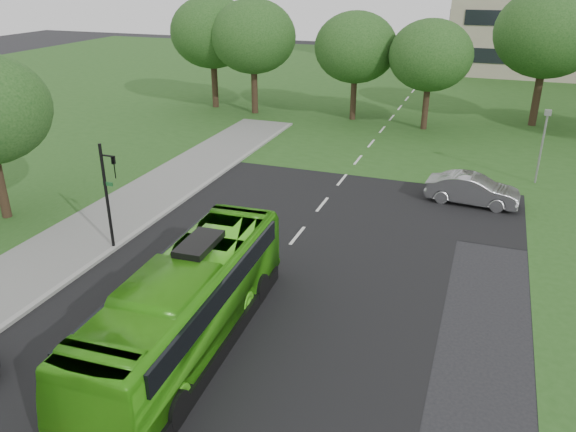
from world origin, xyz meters
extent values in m
plane|color=black|center=(0.00, 0.00, 0.00)|extent=(160.00, 160.00, 0.00)
cube|color=black|center=(0.00, 20.00, 0.01)|extent=(14.00, 120.00, 0.01)
cube|color=black|center=(0.00, 14.00, 0.01)|extent=(80.00, 12.00, 0.01)
cube|color=silver|center=(0.00, 15.00, 0.02)|extent=(0.15, 90.00, 0.01)
cube|color=#26511B|center=(0.00, 45.00, 0.01)|extent=(120.00, 60.00, 0.01)
cylinder|color=black|center=(-11.38, 27.74, 1.76)|extent=(0.53, 0.53, 3.52)
ellipsoid|color=#174216|center=(-11.38, 27.74, 6.31)|extent=(6.98, 6.98, 5.93)
cylinder|color=black|center=(-2.96, 28.42, 1.57)|extent=(0.47, 0.47, 3.14)
ellipsoid|color=#174216|center=(-2.96, 28.42, 5.73)|extent=(6.47, 6.47, 5.50)
cylinder|color=black|center=(2.95, 27.32, 1.54)|extent=(0.46, 0.46, 3.09)
ellipsoid|color=#174216|center=(2.95, 27.32, 5.54)|extent=(6.13, 6.13, 5.21)
cylinder|color=black|center=(10.87, 31.37, 1.94)|extent=(0.58, 0.58, 3.89)
ellipsoid|color=#174216|center=(10.87, 31.37, 7.01)|extent=(7.82, 7.82, 6.64)
cylinder|color=black|center=(-15.58, 28.66, 1.80)|extent=(0.54, 0.54, 3.60)
ellipsoid|color=#174216|center=(-15.58, 28.66, 6.42)|extent=(7.05, 7.05, 5.99)
cylinder|color=black|center=(-14.32, 3.12, 1.51)|extent=(0.45, 0.45, 3.02)
imported|color=#46B619|center=(-0.62, -2.95, 1.53)|extent=(3.04, 11.11, 3.07)
imported|color=#9E9FA2|center=(7.31, 12.85, 0.78)|extent=(4.82, 2.01, 1.55)
cylinder|color=black|center=(-7.20, 2.00, 2.40)|extent=(0.13, 0.13, 4.80)
cylinder|color=black|center=(-6.86, 2.00, 4.32)|extent=(0.67, 0.08, 0.08)
imported|color=black|center=(-6.62, 2.00, 3.84)|extent=(0.22, 0.24, 0.96)
cube|color=#195926|center=(-7.06, 2.00, 3.07)|extent=(0.48, 0.04, 0.17)
cylinder|color=gray|center=(10.61, 17.34, 2.01)|extent=(0.12, 0.12, 4.02)
cube|color=gray|center=(10.61, 17.34, 4.12)|extent=(0.39, 0.34, 0.30)
camera|label=1|loc=(7.58, -16.15, 11.30)|focal=35.00mm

